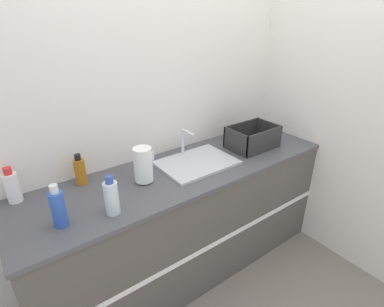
% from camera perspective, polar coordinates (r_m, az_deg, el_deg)
% --- Properties ---
extents(ground_plane, '(12.00, 12.00, 0.00)m').
position_cam_1_polar(ground_plane, '(2.57, 3.38, -24.62)').
color(ground_plane, slate).
extents(wall_back, '(4.74, 0.06, 2.60)m').
position_cam_1_polar(wall_back, '(2.32, -6.79, 8.45)').
color(wall_back, silver).
rests_on(wall_back, ground_plane).
extents(wall_right, '(0.06, 2.66, 2.60)m').
position_cam_1_polar(wall_right, '(2.86, 18.90, 10.55)').
color(wall_right, silver).
rests_on(wall_right, ground_plane).
extents(counter_cabinet, '(2.37, 0.68, 0.94)m').
position_cam_1_polar(counter_cabinet, '(2.43, -1.39, -12.66)').
color(counter_cabinet, '#514C47').
rests_on(counter_cabinet, ground_plane).
extents(sink, '(0.55, 0.40, 0.23)m').
position_cam_1_polar(sink, '(2.23, 0.81, -1.57)').
color(sink, silver).
rests_on(sink, counter_cabinet).
extents(paper_towel_roll, '(0.12, 0.12, 0.24)m').
position_cam_1_polar(paper_towel_roll, '(1.98, -9.28, -2.17)').
color(paper_towel_roll, '#4C4C51').
rests_on(paper_towel_roll, counter_cabinet).
extents(dish_rack, '(0.40, 0.27, 0.18)m').
position_cam_1_polar(dish_rack, '(2.54, 11.41, 2.64)').
color(dish_rack, '#2D2D2D').
rests_on(dish_rack, counter_cabinet).
extents(bottle_amber, '(0.07, 0.07, 0.21)m').
position_cam_1_polar(bottle_amber, '(2.08, -20.55, -3.11)').
color(bottle_amber, '#B26B19').
rests_on(bottle_amber, counter_cabinet).
extents(bottle_clear, '(0.08, 0.08, 0.24)m').
position_cam_1_polar(bottle_clear, '(1.72, -15.09, -8.02)').
color(bottle_clear, silver).
rests_on(bottle_clear, counter_cabinet).
extents(bottle_white_spray, '(0.08, 0.08, 0.23)m').
position_cam_1_polar(bottle_white_spray, '(2.06, -31.06, -5.45)').
color(bottle_white_spray, white).
rests_on(bottle_white_spray, counter_cabinet).
extents(bottle_blue, '(0.08, 0.08, 0.25)m').
position_cam_1_polar(bottle_blue, '(1.72, -24.14, -9.44)').
color(bottle_blue, '#2D56B7').
rests_on(bottle_blue, counter_cabinet).
extents(soap_dispenser, '(0.05, 0.05, 0.10)m').
position_cam_1_polar(soap_dispenser, '(2.27, -7.79, -0.49)').
color(soap_dispenser, silver).
rests_on(soap_dispenser, counter_cabinet).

